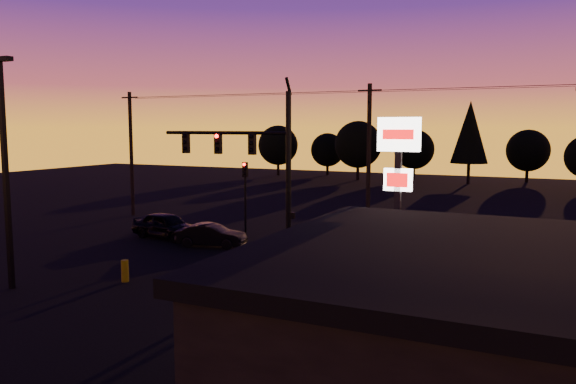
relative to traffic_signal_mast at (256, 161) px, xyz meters
name	(u,v)px	position (x,y,z in m)	size (l,w,h in m)	color
ground	(210,292)	(0.10, -3.99, -4.94)	(120.00, 120.00, 0.00)	black
lane_arrow	(243,283)	(0.60, -2.33, -4.93)	(1.20, 3.10, 0.01)	beige
traffic_signal_mast	(256,161)	(0.00, 0.00, 0.00)	(6.79, 0.52, 8.58)	black
secondary_signal	(245,187)	(-4.90, 7.49, -2.07)	(0.30, 0.31, 4.35)	black
parking_lot_light	(5,158)	(-7.40, -6.99, 0.33)	(1.25, 0.30, 9.14)	black
pylon_sign	(398,171)	(7.10, -2.49, -0.02)	(1.50, 0.28, 6.80)	black
utility_pole_0	(131,153)	(-15.90, 10.01, -0.34)	(1.40, 0.26, 9.00)	black
utility_pole_1	(369,159)	(2.10, 10.01, -0.34)	(1.40, 0.26, 9.00)	black
power_wires	(370,91)	(2.10, 10.01, 3.63)	(36.00, 1.22, 0.07)	black
bollard	(125,271)	(-3.98, -4.25, -4.48)	(0.31, 0.31, 0.92)	#AAA409
tree_0	(278,145)	(-21.90, 46.01, -0.88)	(5.36, 5.36, 6.74)	black
tree_1	(328,150)	(-15.90, 49.01, -1.50)	(4.54, 4.54, 5.71)	black
tree_2	(358,145)	(-9.90, 44.01, -0.57)	(5.77, 5.78, 7.26)	black
tree_3	(414,149)	(-3.90, 48.01, -1.19)	(4.95, 4.95, 6.22)	black
tree_4	(470,132)	(3.10, 45.01, 0.99)	(4.18, 4.18, 9.50)	black
tree_5	(528,151)	(9.10, 50.01, -1.19)	(4.95, 4.95, 6.22)	black
car_left	(166,225)	(-8.24, 4.06, -4.18)	(1.78, 4.42, 1.51)	black
car_mid	(211,235)	(-4.59, 3.22, -4.32)	(1.31, 3.77, 1.24)	black
car_right	(417,245)	(6.19, 5.07, -4.23)	(1.98, 4.86, 1.41)	black
suv_parked	(479,324)	(10.32, -5.34, -4.19)	(2.47, 5.36, 1.49)	black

